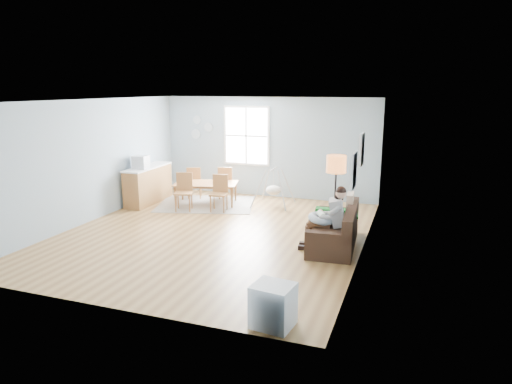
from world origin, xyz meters
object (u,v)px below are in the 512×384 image
at_px(counter, 148,184).
at_px(baby_swing, 273,190).
at_px(storage_cube, 272,305).
at_px(monitor, 141,162).
at_px(chair_ne, 226,181).
at_px(father, 329,216).
at_px(toddler, 335,210).
at_px(chair_sw, 184,189).
at_px(chair_nw, 194,181).
at_px(floor_lamp, 336,172).
at_px(sofa, 336,232).
at_px(dining_table, 206,194).
at_px(chair_se, 219,191).

distance_m(counter, baby_swing, 3.27).
relative_size(storage_cube, monitor, 1.51).
xyz_separation_m(storage_cube, chair_ne, (-3.21, 5.97, 0.22)).
bearing_deg(father, toddler, 87.45).
bearing_deg(father, chair_sw, 157.35).
bearing_deg(chair_nw, monitor, -129.64).
bearing_deg(monitor, toddler, -13.26).
distance_m(toddler, chair_ne, 4.21).
xyz_separation_m(father, storage_cube, (-0.14, -2.98, -0.37)).
bearing_deg(counter, baby_swing, 12.86).
distance_m(floor_lamp, baby_swing, 3.43).
xyz_separation_m(chair_sw, chair_nw, (-0.31, 1.14, -0.03)).
height_order(sofa, toddler, toddler).
relative_size(dining_table, monitor, 4.31).
relative_size(father, chair_se, 1.37).
distance_m(toddler, chair_sw, 4.05).
height_order(floor_lamp, chair_se, floor_lamp).
bearing_deg(monitor, chair_se, 5.23).
bearing_deg(dining_table, sofa, -43.50).
relative_size(floor_lamp, storage_cube, 3.16).
bearing_deg(storage_cube, chair_sw, 129.00).
bearing_deg(chair_se, monitor, -174.77).
distance_m(storage_cube, chair_sw, 5.92).
distance_m(storage_cube, chair_se, 5.62).
bearing_deg(chair_sw, sofa, -18.60).
distance_m(toddler, floor_lamp, 0.89).
bearing_deg(chair_sw, baby_swing, 29.35).
bearing_deg(chair_se, sofa, -26.65).
bearing_deg(dining_table, chair_ne, 54.70).
xyz_separation_m(father, chair_ne, (-3.35, 2.98, -0.15)).
xyz_separation_m(father, dining_table, (-3.60, 2.30, -0.37)).
bearing_deg(sofa, chair_sw, 161.40).
bearing_deg(sofa, father, -110.27).
bearing_deg(floor_lamp, chair_ne, 139.97).
bearing_deg(chair_nw, chair_ne, 15.44).
relative_size(dining_table, counter, 0.92).
xyz_separation_m(chair_se, chair_nw, (-1.15, 0.91, -0.01)).
bearing_deg(storage_cube, counter, 135.00).
distance_m(floor_lamp, dining_table, 4.44).
height_order(father, floor_lamp, floor_lamp).
height_order(chair_ne, counter, counter).
xyz_separation_m(floor_lamp, chair_se, (-3.10, 1.74, -0.95)).
height_order(toddler, baby_swing, baby_swing).
relative_size(sofa, counter, 1.12).
bearing_deg(dining_table, toddler, -41.89).
bearing_deg(chair_nw, chair_sw, -74.98).
bearing_deg(floor_lamp, storage_cube, -94.01).
distance_m(sofa, chair_sw, 4.19).
xyz_separation_m(storage_cube, chair_nw, (-4.03, 5.74, 0.21)).
distance_m(sofa, baby_swing, 3.16).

